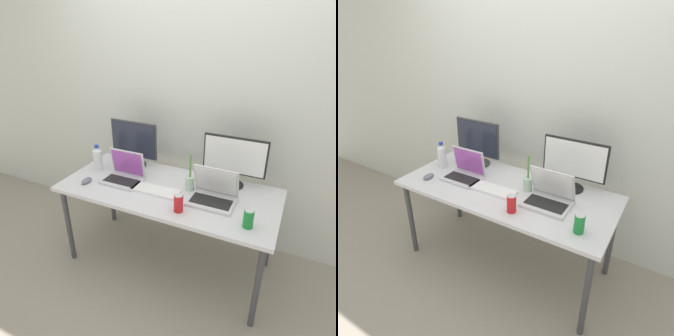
# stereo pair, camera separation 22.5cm
# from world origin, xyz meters

# --- Properties ---
(ground_plane) EXTENTS (16.00, 16.00, 0.00)m
(ground_plane) POSITION_xyz_m (0.00, 0.00, 0.00)
(ground_plane) COLOR gray
(wall_back) EXTENTS (7.00, 0.08, 2.60)m
(wall_back) POSITION_xyz_m (0.00, 0.59, 1.30)
(wall_back) COLOR silver
(wall_back) RESTS_ON ground
(work_desk) EXTENTS (1.69, 0.75, 0.74)m
(work_desk) POSITION_xyz_m (0.00, 0.00, 0.68)
(work_desk) COLOR #424247
(work_desk) RESTS_ON ground
(monitor_left) EXTENTS (0.44, 0.21, 0.41)m
(monitor_left) POSITION_xyz_m (-0.45, 0.25, 0.96)
(monitor_left) COLOR #38383D
(monitor_left) RESTS_ON work_desk
(monitor_center) EXTENTS (0.49, 0.18, 0.40)m
(monitor_center) POSITION_xyz_m (0.43, 0.26, 0.97)
(monitor_center) COLOR black
(monitor_center) RESTS_ON work_desk
(laptop_silver) EXTENTS (0.31, 0.23, 0.24)m
(laptop_silver) POSITION_xyz_m (-0.38, -0.02, 0.80)
(laptop_silver) COLOR silver
(laptop_silver) RESTS_ON work_desk
(laptop_secondary) EXTENTS (0.33, 0.26, 0.26)m
(laptop_secondary) POSITION_xyz_m (0.37, -0.01, 0.80)
(laptop_secondary) COLOR silver
(laptop_secondary) RESTS_ON work_desk
(keyboard_main) EXTENTS (0.38, 0.14, 0.02)m
(keyboard_main) POSITION_xyz_m (-0.07, -0.08, 0.75)
(keyboard_main) COLOR white
(keyboard_main) RESTS_ON work_desk
(mouse_by_keyboard) EXTENTS (0.06, 0.11, 0.03)m
(mouse_by_keyboard) POSITION_xyz_m (-0.64, -0.19, 0.76)
(mouse_by_keyboard) COLOR slate
(mouse_by_keyboard) RESTS_ON work_desk
(water_bottle) EXTENTS (0.08, 0.08, 0.23)m
(water_bottle) POSITION_xyz_m (-0.69, 0.04, 0.85)
(water_bottle) COLOR silver
(water_bottle) RESTS_ON work_desk
(soda_can_near_keyboard) EXTENTS (0.07, 0.07, 0.13)m
(soda_can_near_keyboard) POSITION_xyz_m (0.66, -0.22, 0.80)
(soda_can_near_keyboard) COLOR #197F33
(soda_can_near_keyboard) RESTS_ON work_desk
(soda_can_by_laptop) EXTENTS (0.07, 0.07, 0.13)m
(soda_can_by_laptop) POSITION_xyz_m (0.19, -0.24, 0.80)
(soda_can_by_laptop) COLOR red
(soda_can_by_laptop) RESTS_ON work_desk
(bamboo_vase) EXTENTS (0.07, 0.07, 0.30)m
(bamboo_vase) POSITION_xyz_m (0.15, 0.07, 0.80)
(bamboo_vase) COLOR #B2D1B7
(bamboo_vase) RESTS_ON work_desk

